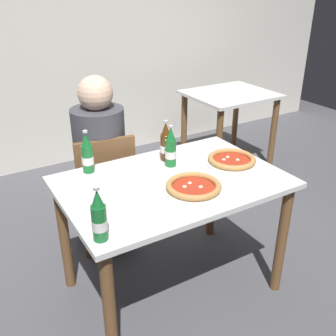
{
  "coord_description": "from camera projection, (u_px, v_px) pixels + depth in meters",
  "views": [
    {
      "loc": [
        -0.97,
        -1.58,
        1.72
      ],
      "look_at": [
        0.0,
        0.05,
        0.8
      ],
      "focal_mm": 41.2,
      "sensor_mm": 36.0,
      "label": 1
    }
  ],
  "objects": [
    {
      "name": "pizza_marinara_far",
      "position": [
        231.0,
        160.0,
        2.27
      ],
      "size": [
        0.3,
        0.3,
        0.04
      ],
      "color": "white",
      "rests_on": "dining_table_main"
    },
    {
      "name": "beer_bottle_left",
      "position": [
        171.0,
        149.0,
        2.21
      ],
      "size": [
        0.07,
        0.07,
        0.25
      ],
      "color": "#196B2D",
      "rests_on": "dining_table_main"
    },
    {
      "name": "dining_table_background",
      "position": [
        229.0,
        109.0,
        3.79
      ],
      "size": [
        0.8,
        0.7,
        0.75
      ],
      "color": "silver",
      "rests_on": "ground_plane"
    },
    {
      "name": "diner_seated",
      "position": [
        102.0,
        168.0,
        2.6
      ],
      "size": [
        0.34,
        0.34,
        1.21
      ],
      "color": "#2D3342",
      "rests_on": "ground_plane"
    },
    {
      "name": "chair_behind_table",
      "position": [
        104.0,
        185.0,
        2.6
      ],
      "size": [
        0.45,
        0.45,
        0.85
      ],
      "rotation": [
        0.0,
        0.0,
        3.0
      ],
      "color": "brown",
      "rests_on": "ground_plane"
    },
    {
      "name": "napkin_with_cutlery",
      "position": [
        109.0,
        184.0,
        2.04
      ],
      "size": [
        0.21,
        0.21,
        0.01
      ],
      "color": "white",
      "rests_on": "dining_table_main"
    },
    {
      "name": "back_wall_tiled",
      "position": [
        49.0,
        32.0,
        3.55
      ],
      "size": [
        7.0,
        0.1,
        2.6
      ],
      "primitive_type": "cube",
      "color": "silver",
      "rests_on": "ground_plane"
    },
    {
      "name": "beer_bottle_right",
      "position": [
        99.0,
        218.0,
        1.56
      ],
      "size": [
        0.07,
        0.07,
        0.25
      ],
      "color": "#196B2D",
      "rests_on": "dining_table_main"
    },
    {
      "name": "dining_table_main",
      "position": [
        173.0,
        198.0,
        2.14
      ],
      "size": [
        1.2,
        0.8,
        0.75
      ],
      "color": "silver",
      "rests_on": "ground_plane"
    },
    {
      "name": "ground_plane",
      "position": [
        172.0,
        286.0,
        2.42
      ],
      "size": [
        8.0,
        8.0,
        0.0
      ],
      "primitive_type": "plane",
      "color": "#4C4C51"
    },
    {
      "name": "pizza_margherita_near",
      "position": [
        194.0,
        187.0,
        1.97
      ],
      "size": [
        0.31,
        0.31,
        0.04
      ],
      "color": "white",
      "rests_on": "dining_table_main"
    },
    {
      "name": "beer_bottle_center",
      "position": [
        87.0,
        155.0,
        2.13
      ],
      "size": [
        0.07,
        0.07,
        0.25
      ],
      "color": "#196B2D",
      "rests_on": "dining_table_main"
    },
    {
      "name": "beer_bottle_extra",
      "position": [
        166.0,
        143.0,
        2.28
      ],
      "size": [
        0.07,
        0.07,
        0.25
      ],
      "color": "#512D0F",
      "rests_on": "dining_table_main"
    }
  ]
}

